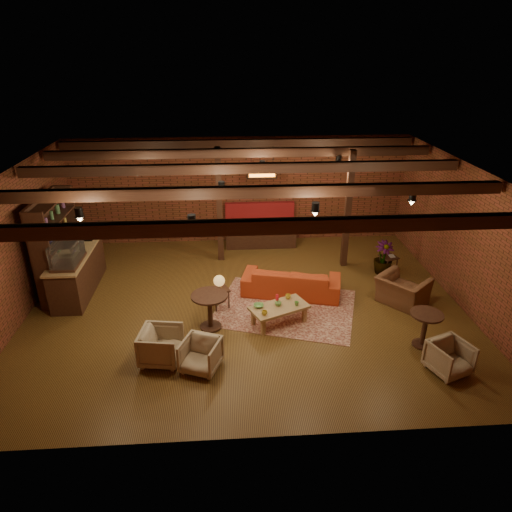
{
  "coord_description": "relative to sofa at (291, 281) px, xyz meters",
  "views": [
    {
      "loc": [
        -0.41,
        -9.26,
        5.61
      ],
      "look_at": [
        0.24,
        0.2,
        1.18
      ],
      "focal_mm": 32.0,
      "sensor_mm": 36.0,
      "label": 1
    }
  ],
  "objects": [
    {
      "name": "armchair_far",
      "position": [
        2.53,
        -3.15,
        0.0
      ],
      "size": [
        0.86,
        0.83,
        0.7
      ],
      "primitive_type": "imported",
      "rotation": [
        0.0,
        0.0,
        0.37
      ],
      "color": "beige",
      "rests_on": "floor"
    },
    {
      "name": "armchair_a",
      "position": [
        -2.86,
        -2.45,
        0.04
      ],
      "size": [
        0.8,
        0.84,
        0.77
      ],
      "primitive_type": "imported",
      "rotation": [
        0.0,
        0.0,
        1.42
      ],
      "color": "beige",
      "rests_on": "floor"
    },
    {
      "name": "service_sign",
      "position": [
        -0.52,
        2.6,
        2.0
      ],
      "size": [
        0.86,
        0.06,
        0.3
      ],
      "primitive_type": "cube",
      "color": "orange",
      "rests_on": "ceiling"
    },
    {
      "name": "post_left",
      "position": [
        -1.72,
        2.1,
        1.25
      ],
      "size": [
        0.16,
        0.16,
        3.2
      ],
      "primitive_type": "cube",
      "color": "black",
      "rests_on": "ground"
    },
    {
      "name": "floor",
      "position": [
        -1.12,
        -0.5,
        -0.35
      ],
      "size": [
        10.0,
        10.0,
        0.0
      ],
      "primitive_type": "plane",
      "color": "#37210D",
      "rests_on": "ground"
    },
    {
      "name": "post_right",
      "position": [
        1.68,
        1.5,
        1.25
      ],
      "size": [
        0.16,
        0.16,
        3.2
      ],
      "primitive_type": "cube",
      "color": "black",
      "rests_on": "ground"
    },
    {
      "name": "ceiling",
      "position": [
        -1.12,
        -0.5,
        2.85
      ],
      "size": [
        10.0,
        8.0,
        0.02
      ],
      "primitive_type": "cube",
      "color": "black",
      "rests_on": "wall_back"
    },
    {
      "name": "sofa",
      "position": [
        0.0,
        0.0,
        0.0
      ],
      "size": [
        2.52,
        1.47,
        0.69
      ],
      "primitive_type": "imported",
      "rotation": [
        0.0,
        0.0,
        2.9
      ],
      "color": "#AD3618",
      "rests_on": "floor"
    },
    {
      "name": "plant_counter",
      "position": [
        -5.12,
        0.7,
        0.87
      ],
      "size": [
        0.35,
        0.39,
        0.3
      ],
      "primitive_type": "imported",
      "color": "#337F33",
      "rests_on": "service_counter"
    },
    {
      "name": "wall_right",
      "position": [
        3.88,
        -0.5,
        1.25
      ],
      "size": [
        0.02,
        8.0,
        3.2
      ],
      "primitive_type": "cube",
      "color": "brown",
      "rests_on": "ground"
    },
    {
      "name": "side_table_lamp",
      "position": [
        -1.75,
        -0.53,
        0.28
      ],
      "size": [
        0.51,
        0.51,
        0.83
      ],
      "rotation": [
        0.0,
        0.0,
        0.39
      ],
      "color": "black",
      "rests_on": "floor"
    },
    {
      "name": "armchair_b",
      "position": [
        -2.09,
        -2.75,
        0.0
      ],
      "size": [
        0.85,
        0.83,
        0.69
      ],
      "primitive_type": "imported",
      "rotation": [
        0.0,
        0.0,
        -0.37
      ],
      "color": "beige",
      "rests_on": "floor"
    },
    {
      "name": "plant_tall",
      "position": [
        2.59,
        0.94,
        1.01
      ],
      "size": [
        1.65,
        1.65,
        2.7
      ],
      "primitive_type": "imported",
      "rotation": [
        0.0,
        0.0,
        0.1
      ],
      "color": "#4C7F4C",
      "rests_on": "floor"
    },
    {
      "name": "shelving_hutch",
      "position": [
        -5.62,
        0.6,
        0.85
      ],
      "size": [
        0.52,
        2.0,
        2.4
      ],
      "primitive_type": null,
      "color": "black",
      "rests_on": "ground"
    },
    {
      "name": "banquette",
      "position": [
        -0.52,
        3.05,
        0.15
      ],
      "size": [
        2.1,
        0.7,
        1.0
      ],
      "primitive_type": null,
      "color": "maroon",
      "rests_on": "ground"
    },
    {
      "name": "wall_left",
      "position": [
        -6.12,
        -0.5,
        1.25
      ],
      "size": [
        0.02,
        8.0,
        3.2
      ],
      "primitive_type": "cube",
      "color": "brown",
      "rests_on": "ground"
    },
    {
      "name": "rug",
      "position": [
        -0.22,
        -0.67,
        -0.34
      ],
      "size": [
        3.69,
        3.21,
        0.01
      ],
      "primitive_type": "cube",
      "rotation": [
        0.0,
        0.0,
        -0.31
      ],
      "color": "maroon",
      "rests_on": "floor"
    },
    {
      "name": "ceiling_spotlights",
      "position": [
        -1.12,
        -0.5,
        2.51
      ],
      "size": [
        6.4,
        4.4,
        0.28
      ],
      "primitive_type": null,
      "color": "black",
      "rests_on": "ceiling"
    },
    {
      "name": "ceiling_pipe",
      "position": [
        -1.12,
        1.1,
        2.5
      ],
      "size": [
        9.6,
        0.12,
        0.12
      ],
      "primitive_type": "cylinder",
      "rotation": [
        0.0,
        1.57,
        0.0
      ],
      "color": "black",
      "rests_on": "ceiling"
    },
    {
      "name": "armchair_right",
      "position": [
        2.54,
        -0.64,
        0.12
      ],
      "size": [
        1.21,
        1.25,
        0.92
      ],
      "primitive_type": "imported",
      "rotation": [
        0.0,
        0.0,
        2.28
      ],
      "color": "brown",
      "rests_on": "floor"
    },
    {
      "name": "side_table_book",
      "position": [
        2.77,
        1.01,
        0.07
      ],
      "size": [
        0.52,
        0.52,
        0.47
      ],
      "rotation": [
        0.0,
        0.0,
        0.35
      ],
      "color": "black",
      "rests_on": "floor"
    },
    {
      "name": "ceiling_beams",
      "position": [
        -1.12,
        -0.5,
        2.73
      ],
      "size": [
        9.8,
        6.4,
        0.22
      ],
      "primitive_type": null,
      "color": "black",
      "rests_on": "ceiling"
    },
    {
      "name": "round_table_right",
      "position": [
        2.38,
        -2.31,
        0.16
      ],
      "size": [
        0.65,
        0.65,
        0.76
      ],
      "color": "black",
      "rests_on": "floor"
    },
    {
      "name": "wall_front",
      "position": [
        -1.12,
        -4.5,
        1.25
      ],
      "size": [
        10.0,
        0.02,
        3.2
      ],
      "primitive_type": "cube",
      "color": "brown",
      "rests_on": "ground"
    },
    {
      "name": "service_counter",
      "position": [
        -5.22,
        0.5,
        0.45
      ],
      "size": [
        0.8,
        2.5,
        1.6
      ],
      "primitive_type": null,
      "color": "black",
      "rests_on": "ground"
    },
    {
      "name": "round_table_left",
      "position": [
        -1.95,
        -1.36,
        0.2
      ],
      "size": [
        0.78,
        0.78,
        0.81
      ],
      "color": "black",
      "rests_on": "floor"
    },
    {
      "name": "wall_back",
      "position": [
        -1.12,
        3.5,
        1.25
      ],
      "size": [
        10.0,
        0.02,
        3.2
      ],
      "primitive_type": "cube",
      "color": "brown",
      "rests_on": "ground"
    },
    {
      "name": "coffee_table",
      "position": [
        -0.46,
        -1.3,
        0.04
      ],
      "size": [
        1.4,
        1.08,
        0.68
      ],
      "rotation": [
        0.0,
        0.0,
        0.43
      ],
      "color": "olive",
      "rests_on": "floor"
    }
  ]
}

